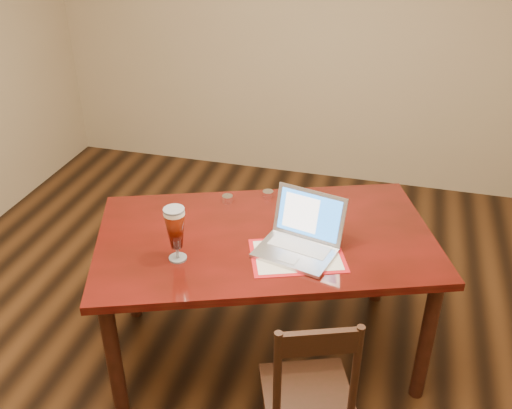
# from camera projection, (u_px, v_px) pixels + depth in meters

# --- Properties ---
(ground) EXTENTS (5.00, 5.00, 0.00)m
(ground) POSITION_uv_depth(u_px,v_px,m) (227.00, 377.00, 3.10)
(ground) COLOR black
(ground) RESTS_ON ground
(room_shell) EXTENTS (4.51, 5.01, 2.71)m
(room_shell) POSITION_uv_depth(u_px,v_px,m) (216.00, 56.00, 2.21)
(room_shell) COLOR tan
(room_shell) RESTS_ON ground
(dining_table) EXTENTS (1.91, 1.48, 1.07)m
(dining_table) POSITION_uv_depth(u_px,v_px,m) (265.00, 250.00, 2.91)
(dining_table) COLOR #510D0A
(dining_table) RESTS_ON ground
(dining_chair) EXTENTS (0.49, 0.48, 0.91)m
(dining_chair) POSITION_uv_depth(u_px,v_px,m) (308.00, 395.00, 2.46)
(dining_chair) COLOR black
(dining_chair) RESTS_ON ground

